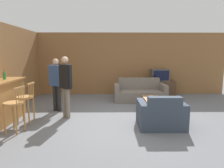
{
  "coord_description": "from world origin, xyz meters",
  "views": [
    {
      "loc": [
        -0.22,
        -4.98,
        1.74
      ],
      "look_at": [
        -0.15,
        0.81,
        0.85
      ],
      "focal_mm": 32.0,
      "sensor_mm": 36.0,
      "label": 1
    }
  ],
  "objects_px": {
    "bottle": "(4,75)",
    "tv": "(160,75)",
    "tv_unit": "(159,88)",
    "bar_chair_mid": "(26,100)",
    "coffee_table": "(152,100)",
    "person_by_counter": "(66,83)",
    "bar_chair_near": "(14,107)",
    "person_by_window": "(56,82)",
    "couch_far": "(140,93)",
    "book_on_table": "(152,96)",
    "armchair_near": "(161,115)"
  },
  "relations": [
    {
      "from": "bottle",
      "to": "tv",
      "type": "bearing_deg",
      "value": 32.12
    },
    {
      "from": "tv_unit",
      "to": "bottle",
      "type": "distance_m",
      "value": 5.72
    },
    {
      "from": "bar_chair_mid",
      "to": "coffee_table",
      "type": "height_order",
      "value": "bar_chair_mid"
    },
    {
      "from": "bar_chair_mid",
      "to": "person_by_counter",
      "type": "distance_m",
      "value": 1.07
    },
    {
      "from": "bar_chair_near",
      "to": "tv_unit",
      "type": "xyz_separation_m",
      "value": [
        4.17,
        3.87,
        -0.27
      ]
    },
    {
      "from": "bar_chair_near",
      "to": "person_by_window",
      "type": "bearing_deg",
      "value": 73.07
    },
    {
      "from": "couch_far",
      "to": "book_on_table",
      "type": "distance_m",
      "value": 1.15
    },
    {
      "from": "couch_far",
      "to": "tv",
      "type": "height_order",
      "value": "tv"
    },
    {
      "from": "armchair_near",
      "to": "person_by_window",
      "type": "bearing_deg",
      "value": 153.75
    },
    {
      "from": "bar_chair_mid",
      "to": "person_by_window",
      "type": "height_order",
      "value": "person_by_window"
    },
    {
      "from": "couch_far",
      "to": "tv_unit",
      "type": "height_order",
      "value": "couch_far"
    },
    {
      "from": "bar_chair_near",
      "to": "coffee_table",
      "type": "relative_size",
      "value": 0.99
    },
    {
      "from": "book_on_table",
      "to": "bar_chair_mid",
      "type": "bearing_deg",
      "value": -159.38
    },
    {
      "from": "couch_far",
      "to": "armchair_near",
      "type": "height_order",
      "value": "couch_far"
    },
    {
      "from": "coffee_table",
      "to": "bottle",
      "type": "xyz_separation_m",
      "value": [
        -4.02,
        -0.82,
        0.86
      ]
    },
    {
      "from": "bottle",
      "to": "book_on_table",
      "type": "distance_m",
      "value": 4.26
    },
    {
      "from": "armchair_near",
      "to": "bar_chair_near",
      "type": "bearing_deg",
      "value": -175.48
    },
    {
      "from": "bar_chair_near",
      "to": "armchair_near",
      "type": "distance_m",
      "value": 3.34
    },
    {
      "from": "bar_chair_mid",
      "to": "book_on_table",
      "type": "relative_size",
      "value": 6.97
    },
    {
      "from": "coffee_table",
      "to": "tv",
      "type": "xyz_separation_m",
      "value": [
        0.76,
        2.19,
        0.54
      ]
    },
    {
      "from": "bar_chair_mid",
      "to": "couch_far",
      "type": "bearing_deg",
      "value": 36.84
    },
    {
      "from": "tv",
      "to": "person_by_counter",
      "type": "bearing_deg",
      "value": -138.69
    },
    {
      "from": "bar_chair_near",
      "to": "tv_unit",
      "type": "distance_m",
      "value": 5.7
    },
    {
      "from": "tv",
      "to": "person_by_counter",
      "type": "height_order",
      "value": "person_by_counter"
    },
    {
      "from": "person_by_window",
      "to": "person_by_counter",
      "type": "xyz_separation_m",
      "value": [
        0.42,
        -0.64,
        0.05
      ]
    },
    {
      "from": "couch_far",
      "to": "coffee_table",
      "type": "height_order",
      "value": "couch_far"
    },
    {
      "from": "bar_chair_mid",
      "to": "person_by_window",
      "type": "xyz_separation_m",
      "value": [
        0.5,
        1.05,
        0.32
      ]
    },
    {
      "from": "coffee_table",
      "to": "book_on_table",
      "type": "xyz_separation_m",
      "value": [
        0.03,
        0.22,
        0.07
      ]
    },
    {
      "from": "coffee_table",
      "to": "bar_chair_mid",
      "type": "bearing_deg",
      "value": -162.44
    },
    {
      "from": "tv",
      "to": "bottle",
      "type": "xyz_separation_m",
      "value": [
        -4.79,
        -3.01,
        0.33
      ]
    },
    {
      "from": "armchair_near",
      "to": "couch_far",
      "type": "bearing_deg",
      "value": 92.03
    },
    {
      "from": "bar_chair_mid",
      "to": "person_by_counter",
      "type": "relative_size",
      "value": 0.62
    },
    {
      "from": "person_by_window",
      "to": "book_on_table",
      "type": "bearing_deg",
      "value": 4.7
    },
    {
      "from": "couch_far",
      "to": "book_on_table",
      "type": "xyz_separation_m",
      "value": [
        0.22,
        -1.12,
        0.11
      ]
    },
    {
      "from": "tv_unit",
      "to": "book_on_table",
      "type": "distance_m",
      "value": 2.11
    },
    {
      "from": "person_by_counter",
      "to": "bar_chair_mid",
      "type": "bearing_deg",
      "value": -156.09
    },
    {
      "from": "armchair_near",
      "to": "book_on_table",
      "type": "bearing_deg",
      "value": 85.77
    },
    {
      "from": "couch_far",
      "to": "coffee_table",
      "type": "bearing_deg",
      "value": -81.99
    },
    {
      "from": "coffee_table",
      "to": "tv_unit",
      "type": "distance_m",
      "value": 2.32
    },
    {
      "from": "coffee_table",
      "to": "person_by_window",
      "type": "bearing_deg",
      "value": -179.49
    },
    {
      "from": "couch_far",
      "to": "armchair_near",
      "type": "xyz_separation_m",
      "value": [
        0.1,
        -2.75,
        0.0
      ]
    },
    {
      "from": "bar_chair_near",
      "to": "coffee_table",
      "type": "distance_m",
      "value": 3.81
    },
    {
      "from": "book_on_table",
      "to": "person_by_counter",
      "type": "distance_m",
      "value": 2.73
    },
    {
      "from": "tv_unit",
      "to": "tv",
      "type": "bearing_deg",
      "value": -90.0
    },
    {
      "from": "armchair_near",
      "to": "tv",
      "type": "height_order",
      "value": "tv"
    },
    {
      "from": "couch_far",
      "to": "bottle",
      "type": "xyz_separation_m",
      "value": [
        -3.84,
        -2.15,
        0.9
      ]
    },
    {
      "from": "couch_far",
      "to": "book_on_table",
      "type": "height_order",
      "value": "couch_far"
    },
    {
      "from": "armchair_near",
      "to": "person_by_counter",
      "type": "distance_m",
      "value": 2.6
    },
    {
      "from": "bar_chair_near",
      "to": "couch_far",
      "type": "relative_size",
      "value": 0.54
    },
    {
      "from": "armchair_near",
      "to": "tv_unit",
      "type": "height_order",
      "value": "armchair_near"
    }
  ]
}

